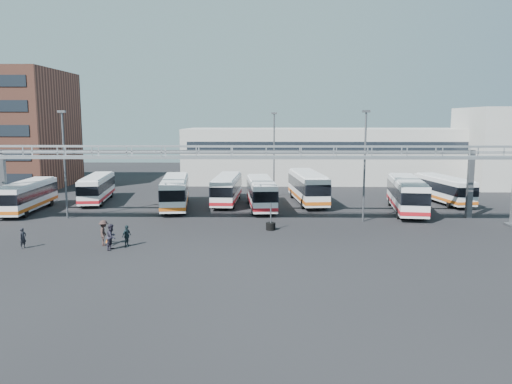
{
  "coord_description": "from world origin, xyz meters",
  "views": [
    {
      "loc": [
        2.89,
        -38.52,
        9.4
      ],
      "look_at": [
        2.1,
        6.0,
        2.88
      ],
      "focal_mm": 35.0,
      "sensor_mm": 36.0,
      "label": 1
    }
  ],
  "objects_px": {
    "bus_5": "(261,192)",
    "cone_right": "(108,238)",
    "bus_0": "(28,195)",
    "light_pole_back": "(274,150)",
    "bus_8": "(407,194)",
    "light_pole_left": "(64,159)",
    "bus_9": "(443,188)",
    "pedestrian_d": "(127,236)",
    "pedestrian_b": "(112,237)",
    "bus_1": "(97,187)",
    "pedestrian_a": "(23,238)",
    "bus_6": "(308,186)",
    "light_pole_mid": "(365,160)",
    "bus_3": "(175,191)",
    "bus_4": "(227,188)",
    "tire_stack": "(271,225)",
    "pedestrian_c": "(104,233)"
  },
  "relations": [
    {
      "from": "pedestrian_b",
      "to": "bus_3",
      "type": "bearing_deg",
      "value": 3.45
    },
    {
      "from": "light_pole_mid",
      "to": "light_pole_back",
      "type": "distance_m",
      "value": 17.0
    },
    {
      "from": "light_pole_back",
      "to": "bus_8",
      "type": "relative_size",
      "value": 0.87
    },
    {
      "from": "bus_1",
      "to": "bus_5",
      "type": "distance_m",
      "value": 19.2
    },
    {
      "from": "pedestrian_a",
      "to": "pedestrian_d",
      "type": "xyz_separation_m",
      "value": [
        7.46,
        0.7,
        0.03
      ]
    },
    {
      "from": "light_pole_mid",
      "to": "pedestrian_a",
      "type": "bearing_deg",
      "value": -159.18
    },
    {
      "from": "bus_5",
      "to": "cone_right",
      "type": "distance_m",
      "value": 18.9
    },
    {
      "from": "bus_1",
      "to": "pedestrian_a",
      "type": "relative_size",
      "value": 6.62
    },
    {
      "from": "bus_3",
      "to": "bus_6",
      "type": "bearing_deg",
      "value": 6.65
    },
    {
      "from": "bus_1",
      "to": "pedestrian_a",
      "type": "bearing_deg",
      "value": -93.31
    },
    {
      "from": "bus_0",
      "to": "pedestrian_d",
      "type": "bearing_deg",
      "value": -47.61
    },
    {
      "from": "light_pole_left",
      "to": "bus_5",
      "type": "height_order",
      "value": "light_pole_left"
    },
    {
      "from": "bus_3",
      "to": "pedestrian_d",
      "type": "relative_size",
      "value": 6.99
    },
    {
      "from": "light_pole_mid",
      "to": "bus_6",
      "type": "xyz_separation_m",
      "value": [
        -4.28,
        10.15,
        -3.79
      ]
    },
    {
      "from": "bus_1",
      "to": "cone_right",
      "type": "bearing_deg",
      "value": -76.54
    },
    {
      "from": "bus_0",
      "to": "pedestrian_a",
      "type": "distance_m",
      "value": 15.99
    },
    {
      "from": "bus_6",
      "to": "pedestrian_a",
      "type": "xyz_separation_m",
      "value": [
        -22.55,
        -20.35,
        -1.16
      ]
    },
    {
      "from": "bus_3",
      "to": "bus_5",
      "type": "distance_m",
      "value": 9.13
    },
    {
      "from": "pedestrian_b",
      "to": "bus_5",
      "type": "bearing_deg",
      "value": -23.57
    },
    {
      "from": "light_pole_mid",
      "to": "bus_1",
      "type": "bearing_deg",
      "value": 159.65
    },
    {
      "from": "pedestrian_c",
      "to": "cone_right",
      "type": "distance_m",
      "value": 1.16
    },
    {
      "from": "bus_5",
      "to": "bus_4",
      "type": "bearing_deg",
      "value": 135.52
    },
    {
      "from": "bus_0",
      "to": "bus_3",
      "type": "height_order",
      "value": "bus_3"
    },
    {
      "from": "bus_5",
      "to": "bus_8",
      "type": "xyz_separation_m",
      "value": [
        14.78,
        -1.78,
        0.16
      ]
    },
    {
      "from": "light_pole_back",
      "to": "tire_stack",
      "type": "bearing_deg",
      "value": -91.81
    },
    {
      "from": "bus_9",
      "to": "pedestrian_d",
      "type": "bearing_deg",
      "value": -156.74
    },
    {
      "from": "light_pole_back",
      "to": "pedestrian_b",
      "type": "relative_size",
      "value": 5.4
    },
    {
      "from": "light_pole_back",
      "to": "light_pole_mid",
      "type": "bearing_deg",
      "value": -61.93
    },
    {
      "from": "light_pole_back",
      "to": "pedestrian_a",
      "type": "xyz_separation_m",
      "value": [
        -18.83,
        -25.2,
        -4.95
      ]
    },
    {
      "from": "cone_right",
      "to": "pedestrian_b",
      "type": "bearing_deg",
      "value": -66.17
    },
    {
      "from": "bus_9",
      "to": "bus_1",
      "type": "bearing_deg",
      "value": 169.94
    },
    {
      "from": "bus_6",
      "to": "bus_9",
      "type": "relative_size",
      "value": 1.15
    },
    {
      "from": "light_pole_left",
      "to": "bus_1",
      "type": "relative_size",
      "value": 1.0
    },
    {
      "from": "light_pole_left",
      "to": "bus_0",
      "type": "distance_m",
      "value": 7.48
    },
    {
      "from": "light_pole_mid",
      "to": "light_pole_back",
      "type": "relative_size",
      "value": 1.0
    },
    {
      "from": "bus_0",
      "to": "cone_right",
      "type": "height_order",
      "value": "bus_0"
    },
    {
      "from": "light_pole_mid",
      "to": "bus_5",
      "type": "bearing_deg",
      "value": 145.65
    },
    {
      "from": "light_pole_back",
      "to": "bus_0",
      "type": "bearing_deg",
      "value": -157.24
    },
    {
      "from": "light_pole_left",
      "to": "pedestrian_c",
      "type": "xyz_separation_m",
      "value": [
        6.85,
        -10.27,
        -4.76
      ]
    },
    {
      "from": "light_pole_back",
      "to": "bus_5",
      "type": "bearing_deg",
      "value": -99.99
    },
    {
      "from": "light_pole_left",
      "to": "cone_right",
      "type": "bearing_deg",
      "value": -53.67
    },
    {
      "from": "pedestrian_a",
      "to": "cone_right",
      "type": "height_order",
      "value": "pedestrian_a"
    },
    {
      "from": "light_pole_mid",
      "to": "cone_right",
      "type": "xyz_separation_m",
      "value": [
        -21.15,
        -8.31,
        -5.41
      ]
    },
    {
      "from": "bus_1",
      "to": "cone_right",
      "type": "height_order",
      "value": "bus_1"
    },
    {
      "from": "bus_5",
      "to": "cone_right",
      "type": "relative_size",
      "value": 16.94
    },
    {
      "from": "pedestrian_b",
      "to": "cone_right",
      "type": "bearing_deg",
      "value": 32.65
    },
    {
      "from": "bus_4",
      "to": "cone_right",
      "type": "relative_size",
      "value": 16.58
    },
    {
      "from": "light_pole_back",
      "to": "tire_stack",
      "type": "xyz_separation_m",
      "value": [
        -0.59,
        -18.75,
        -5.33
      ]
    },
    {
      "from": "light_pole_mid",
      "to": "bus_3",
      "type": "relative_size",
      "value": 0.91
    },
    {
      "from": "bus_0",
      "to": "bus_5",
      "type": "bearing_deg",
      "value": 2.3
    }
  ]
}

